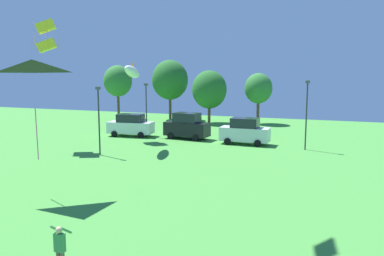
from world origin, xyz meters
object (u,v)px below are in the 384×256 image
(kite_flying_0, at_px, (46,36))
(parked_car_third_from_left, at_px, (245,131))
(kite_flying_2, at_px, (33,82))
(parked_car_leftmost, at_px, (131,125))
(light_post_1, at_px, (307,111))
(parked_car_second_from_left, at_px, (187,126))
(treeline_tree_0, at_px, (118,81))
(light_post_0, at_px, (99,116))
(person_standing_far_right, at_px, (60,247))
(treeline_tree_3, at_px, (258,89))
(treeline_tree_2, at_px, (209,90))
(light_post_3, at_px, (146,106))
(treeline_tree_1, at_px, (170,80))
(kite_flying_3, at_px, (132,72))

(kite_flying_0, relative_size, parked_car_third_from_left, 0.63)
(kite_flying_2, xyz_separation_m, parked_car_third_from_left, (6.55, 20.05, -5.11))
(parked_car_leftmost, xyz_separation_m, light_post_1, (17.76, -1.19, 2.25))
(parked_car_second_from_left, xyz_separation_m, light_post_1, (11.65, -1.63, 2.12))
(kite_flying_2, height_order, treeline_tree_0, treeline_tree_0)
(kite_flying_0, height_order, parked_car_third_from_left, kite_flying_0)
(parked_car_third_from_left, height_order, light_post_0, light_post_0)
(person_standing_far_right, height_order, treeline_tree_0, treeline_tree_0)
(light_post_0, bearing_deg, person_standing_far_right, -61.04)
(parked_car_third_from_left, relative_size, treeline_tree_3, 0.71)
(person_standing_far_right, distance_m, treeline_tree_0, 45.16)
(kite_flying_0, distance_m, parked_car_leftmost, 12.22)
(parked_car_third_from_left, distance_m, treeline_tree_0, 25.68)
(parked_car_second_from_left, height_order, treeline_tree_2, treeline_tree_2)
(kite_flying_0, height_order, light_post_1, kite_flying_0)
(treeline_tree_0, height_order, treeline_tree_3, treeline_tree_0)
(light_post_1, xyz_separation_m, light_post_3, (-16.21, 1.80, -0.26))
(parked_car_third_from_left, bearing_deg, treeline_tree_1, 133.68)
(kite_flying_0, xyz_separation_m, treeline_tree_1, (1.98, 22.61, -4.36))
(kite_flying_3, relative_size, treeline_tree_0, 0.54)
(parked_car_second_from_left, height_order, light_post_1, light_post_1)
(light_post_1, xyz_separation_m, treeline_tree_1, (-19.61, 16.07, 2.04))
(treeline_tree_0, bearing_deg, treeline_tree_2, -2.38)
(kite_flying_0, relative_size, parked_car_leftmost, 0.60)
(parked_car_third_from_left, xyz_separation_m, light_post_3, (-10.68, 1.04, 1.93))
(treeline_tree_2, height_order, treeline_tree_3, treeline_tree_2)
(kite_flying_2, bearing_deg, treeline_tree_2, 91.91)
(kite_flying_3, height_order, parked_car_third_from_left, kite_flying_3)
(light_post_3, relative_size, treeline_tree_3, 0.85)
(kite_flying_3, distance_m, light_post_0, 4.95)
(kite_flying_3, bearing_deg, person_standing_far_right, -68.23)
(kite_flying_0, xyz_separation_m, treeline_tree_3, (14.41, 22.19, -5.31))
(person_standing_far_right, distance_m, kite_flying_2, 10.11)
(kite_flying_3, height_order, treeline_tree_2, kite_flying_3)
(light_post_0, bearing_deg, light_post_3, 93.70)
(kite_flying_0, bearing_deg, light_post_0, -14.02)
(treeline_tree_2, bearing_deg, kite_flying_0, -112.42)
(kite_flying_3, distance_m, parked_car_second_from_left, 8.84)
(treeline_tree_0, relative_size, treeline_tree_3, 1.16)
(kite_flying_2, relative_size, treeline_tree_2, 0.70)
(treeline_tree_0, xyz_separation_m, treeline_tree_2, (13.71, -0.57, -0.93))
(person_standing_far_right, height_order, kite_flying_3, kite_flying_3)
(kite_flying_0, bearing_deg, treeline_tree_2, 67.58)
(person_standing_far_right, height_order, parked_car_third_from_left, parked_car_third_from_left)
(parked_car_leftmost, relative_size, light_post_0, 0.87)
(person_standing_far_right, relative_size, parked_car_leftmost, 0.37)
(kite_flying_0, relative_size, light_post_1, 0.48)
(parked_car_third_from_left, bearing_deg, parked_car_leftmost, 179.02)
(light_post_1, relative_size, treeline_tree_3, 0.93)
(kite_flying_3, relative_size, parked_car_third_from_left, 0.89)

